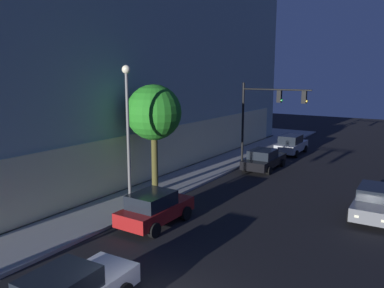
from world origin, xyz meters
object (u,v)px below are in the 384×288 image
Objects in this scene: sidewalk_tree at (154,113)px; car_red at (155,208)px; traffic_light_far_corner at (267,108)px; car_silver at (291,144)px; street_lamp_sidewalk at (128,120)px; car_black at (264,159)px; car_grey at (376,202)px; modern_building at (44,37)px.

sidewalk_tree is 6.51m from car_red.
car_silver is at bearing -0.21° from traffic_light_far_corner.
street_lamp_sidewalk is at bearing -166.33° from sidewalk_tree.
street_lamp_sidewalk is 4.76m from car_red.
sidewalk_tree is 1.58× the size of car_red.
car_red is at bearing 179.32° from car_black.
car_red is at bearing -110.48° from street_lamp_sidewalk.
car_black is (12.38, -2.51, -4.12)m from street_lamp_sidewalk.
car_red is 11.20m from car_grey.
modern_building reaches higher than car_silver.
traffic_light_far_corner reaches higher than car_black.
car_grey is (-7.03, -8.81, -3.87)m from traffic_light_far_corner.
car_silver is at bearing -7.15° from street_lamp_sidewalk.
sidewalk_tree is at bearing 162.47° from traffic_light_far_corner.
street_lamp_sidewalk reaches higher than car_black.
traffic_light_far_corner is at bearing -10.32° from street_lamp_sidewalk.
street_lamp_sidewalk is 13.29m from car_black.
modern_building is 8.94× the size of car_silver.
modern_building is 9.77× the size of car_red.
car_silver is (6.08, -0.02, -3.79)m from traffic_light_far_corner.
street_lamp_sidewalk is 19.70m from car_silver.
traffic_light_far_corner reaches higher than car_grey.
sidewalk_tree is 1.44× the size of car_silver.
modern_building is 22.71m from car_red.
modern_building is 17.18m from sidewalk_tree.
modern_building is at bearing 65.04° from street_lamp_sidewalk.
sidewalk_tree reaches higher than car_black.
car_black is (6.36, 8.67, -0.03)m from car_grey.
sidewalk_tree is 1.34× the size of car_black.
street_lamp_sidewalk reaches higher than car_red.
modern_building is 18.92m from street_lamp_sidewalk.
traffic_light_far_corner is 7.16m from car_silver.
street_lamp_sidewalk reaches higher than traffic_light_far_corner.
modern_building is 24.00m from car_silver.
modern_building is 29.26m from car_grey.
street_lamp_sidewalk is 1.67× the size of car_silver.
street_lamp_sidewalk reaches higher than car_grey.
car_black is (-0.67, -0.14, -3.89)m from traffic_light_far_corner.
car_grey is (6.02, -11.18, -4.09)m from street_lamp_sidewalk.
car_black is at bearing -11.47° from street_lamp_sidewalk.
modern_building is at bearing 86.64° from car_grey.
modern_building is 6.20× the size of sidewalk_tree.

